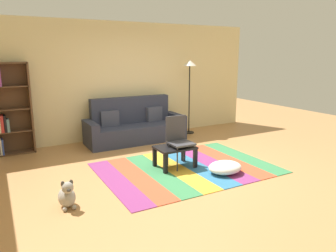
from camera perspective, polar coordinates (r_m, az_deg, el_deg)
ground_plane at (r=5.71m, az=2.28°, el=-7.36°), size 14.00×14.00×0.00m
back_wall at (r=7.68m, az=-7.58°, el=8.06°), size 6.80×0.10×2.70m
rug at (r=5.65m, az=3.29°, el=-7.53°), size 2.95×2.12×0.01m
couch at (r=7.34m, az=-6.00°, el=-0.12°), size 2.26×0.80×1.00m
bookshelf at (r=6.97m, az=-27.87°, el=2.50°), size 0.90×0.28×1.82m
coffee_table at (r=5.60m, az=1.25°, el=-4.41°), size 0.68×0.48×0.37m
pouf at (r=5.46m, az=10.22°, el=-7.32°), size 0.59×0.48×0.20m
dog at (r=4.44m, az=-17.69°, el=-11.84°), size 0.22×0.35×0.40m
standing_lamp at (r=7.92m, az=3.91°, el=9.57°), size 0.32×0.32×1.83m
tv_remote at (r=5.58m, az=0.31°, el=-3.56°), size 0.12×0.15×0.02m
folding_chair at (r=5.62m, az=1.88°, el=-1.98°), size 0.40×0.40×0.90m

